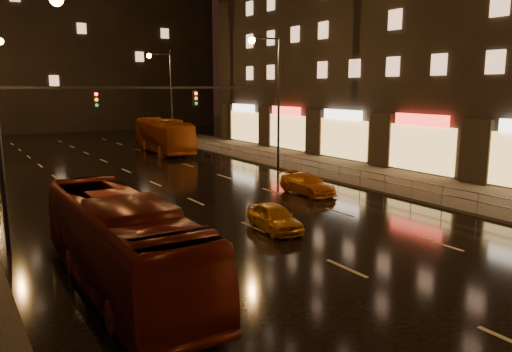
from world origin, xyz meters
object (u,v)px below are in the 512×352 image
at_px(bus_curb, 163,136).
at_px(taxi_far, 307,184).
at_px(bus_red, 121,243).
at_px(taxi_near, 274,217).

height_order(bus_curb, taxi_far, bus_curb).
xyz_separation_m(bus_red, taxi_near, (7.50, 2.72, -0.87)).
relative_size(bus_curb, taxi_near, 3.31).
xyz_separation_m(bus_red, taxi_far, (13.38, 7.94, -0.87)).
distance_m(taxi_near, taxi_far, 7.86).
bearing_deg(bus_curb, taxi_far, -85.31).
distance_m(bus_red, taxi_far, 15.59).
relative_size(bus_curb, taxi_far, 2.83).
relative_size(bus_red, bus_curb, 0.92).
bearing_deg(taxi_near, bus_curb, 84.68).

